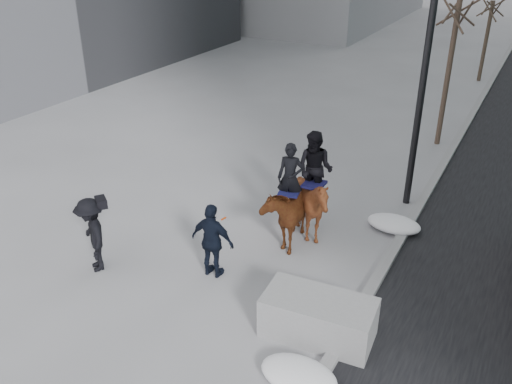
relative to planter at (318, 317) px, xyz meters
The scene contains 11 objects.
ground 2.73m from the planter, 158.94° to the left, with size 120.00×120.00×0.00m, color gray.
curb 10.98m from the planter, 87.46° to the left, with size 0.25×90.00×0.12m, color gray.
planter is the anchor object (origin of this frame).
tree_near 11.47m from the planter, 90.58° to the left, with size 1.20×1.20×5.42m, color #3B2F23, non-canonical shape.
tree_far 20.90m from the planter, 90.31° to the left, with size 1.20×1.20×4.19m, color #3C3123, non-canonical shape.
mounted_left 3.52m from the planter, 125.49° to the left, with size 1.25×2.06×2.49m.
mounted_right 3.67m from the planter, 115.75° to the left, with size 1.45×1.63×2.74m.
feeder 2.93m from the planter, 165.51° to the left, with size 1.04×0.87×1.75m.
camera_crew 5.31m from the planter, behind, with size 1.30×1.20×1.75m.
lamppost 7.71m from the planter, 89.20° to the left, with size 0.25×0.80×9.09m.
snow_piles 1.63m from the planter, 83.37° to the left, with size 1.38×6.72×0.35m.
Camera 1 is at (5.32, -8.59, 7.11)m, focal length 38.00 mm.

